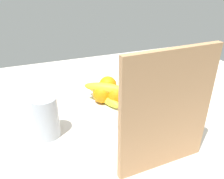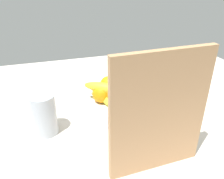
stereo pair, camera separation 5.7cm
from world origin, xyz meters
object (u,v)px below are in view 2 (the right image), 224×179
object	(u,v)px
orange_front_left	(129,87)
orange_front_right	(109,85)
cutting_board	(160,115)
orange_back_left	(116,96)
banana_bunch	(105,92)
fruit_bowl	(112,104)
orange_center	(102,93)
jar_lid	(157,86)
thermos_tumbler	(44,115)

from	to	relation	value
orange_front_left	orange_front_right	bearing A→B (deg)	-29.24
cutting_board	orange_front_left	bearing A→B (deg)	-100.14
orange_back_left	banana_bunch	distance (cm)	4.69
fruit_bowl	orange_front_left	world-z (taller)	orange_front_left
orange_center	cutting_board	world-z (taller)	cutting_board
cutting_board	fruit_bowl	bearing A→B (deg)	-87.48
jar_lid	fruit_bowl	bearing A→B (deg)	25.32
orange_center	jar_lid	bearing A→B (deg)	-155.78
fruit_bowl	orange_center	xyz separation A→B (cm)	(4.64, 1.45, 6.47)
banana_bunch	thermos_tumbler	bearing A→B (deg)	14.05
orange_back_left	jar_lid	bearing A→B (deg)	-147.07
jar_lid	cutting_board	bearing A→B (deg)	62.19
banana_bunch	cutting_board	distance (cm)	33.48
fruit_bowl	cutting_board	bearing A→B (deg)	94.85
orange_back_left	jar_lid	distance (cm)	33.53
fruit_bowl	orange_front_left	size ratio (longest dim) A/B	3.65
orange_center	jar_lid	distance (cm)	36.05
orange_front_left	orange_center	world-z (taller)	same
orange_center	orange_front_left	bearing A→B (deg)	-169.96
orange_front_left	jar_lid	distance (cm)	24.72
fruit_bowl	jar_lid	bearing A→B (deg)	-154.68
cutting_board	thermos_tumbler	distance (cm)	40.86
orange_front_left	thermos_tumbler	size ratio (longest dim) A/B	0.50
orange_front_right	orange_back_left	xyz separation A→B (cm)	(-0.08, 9.64, 0.00)
orange_front_right	fruit_bowl	bearing A→B (deg)	89.90
orange_center	cutting_board	bearing A→B (deg)	103.15
orange_front_right	cutting_board	bearing A→B (deg)	94.22
orange_front_left	jar_lid	world-z (taller)	orange_front_left
orange_front_left	cutting_board	bearing A→B (deg)	82.19
orange_center	thermos_tumbler	world-z (taller)	thermos_tumbler
orange_front_left	orange_front_right	distance (cm)	8.63
fruit_bowl	cutting_board	xyz separation A→B (cm)	(-2.85, 33.52, 15.25)
orange_back_left	thermos_tumbler	size ratio (longest dim) A/B	0.50
banana_bunch	thermos_tumbler	size ratio (longest dim) A/B	1.21
fruit_bowl	banana_bunch	size ratio (longest dim) A/B	1.49
banana_bunch	fruit_bowl	bearing A→B (deg)	-153.93
banana_bunch	orange_front_right	bearing A→B (deg)	-117.79
fruit_bowl	orange_back_left	bearing A→B (deg)	91.03
orange_center	thermos_tumbler	xyz separation A→B (cm)	(22.28, 6.12, -1.70)
orange_front_left	cutting_board	xyz separation A→B (cm)	(4.69, 34.22, 8.78)
orange_front_right	orange_front_left	bearing A→B (deg)	150.76
orange_front_left	jar_lid	size ratio (longest dim) A/B	1.00
banana_bunch	jar_lid	xyz separation A→B (cm)	(-30.83, -14.65, -8.80)
orange_front_left	jar_lid	xyz separation A→B (cm)	(-19.81, -12.24, -8.32)
orange_center	banana_bunch	world-z (taller)	banana_bunch
thermos_tumbler	orange_front_left	bearing A→B (deg)	-166.50
fruit_bowl	orange_front_right	world-z (taller)	orange_front_right
orange_front_right	orange_center	xyz separation A→B (cm)	(4.65, 6.37, 0.00)
orange_front_left	thermos_tumbler	world-z (taller)	thermos_tumbler
jar_lid	orange_back_left	bearing A→B (deg)	32.93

